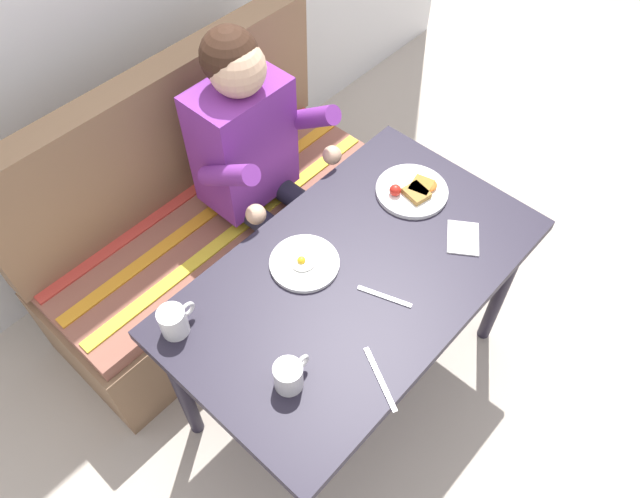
{
  "coord_description": "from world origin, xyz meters",
  "views": [
    {
      "loc": [
        -0.88,
        -0.65,
        2.26
      ],
      "look_at": [
        0.0,
        0.15,
        0.72
      ],
      "focal_mm": 34.3,
      "sensor_mm": 36.0,
      "label": 1
    }
  ],
  "objects_px": {
    "table": "(355,288)",
    "person": "(257,155)",
    "couch": "(210,227)",
    "plate_breakfast": "(413,191)",
    "fork": "(384,297)",
    "plate_eggs": "(304,263)",
    "coffee_mug": "(289,375)",
    "coffee_mug_second": "(174,321)",
    "napkin": "(463,238)",
    "knife": "(380,379)"
  },
  "relations": [
    {
      "from": "person",
      "to": "plate_eggs",
      "type": "xyz_separation_m",
      "value": [
        -0.23,
        -0.45,
        -0.0
      ]
    },
    {
      "from": "coffee_mug",
      "to": "knife",
      "type": "bearing_deg",
      "value": -45.02
    },
    {
      "from": "table",
      "to": "napkin",
      "type": "bearing_deg",
      "value": -26.31
    },
    {
      "from": "plate_breakfast",
      "to": "napkin",
      "type": "xyz_separation_m",
      "value": [
        -0.05,
        -0.24,
        -0.01
      ]
    },
    {
      "from": "plate_breakfast",
      "to": "fork",
      "type": "relative_size",
      "value": 1.45
    },
    {
      "from": "plate_breakfast",
      "to": "fork",
      "type": "xyz_separation_m",
      "value": [
        -0.39,
        -0.19,
        -0.01
      ]
    },
    {
      "from": "napkin",
      "to": "plate_eggs",
      "type": "bearing_deg",
      "value": 143.85
    },
    {
      "from": "coffee_mug",
      "to": "knife",
      "type": "height_order",
      "value": "coffee_mug"
    },
    {
      "from": "coffee_mug_second",
      "to": "knife",
      "type": "distance_m",
      "value": 0.6
    },
    {
      "from": "couch",
      "to": "coffee_mug",
      "type": "relative_size",
      "value": 12.2
    },
    {
      "from": "knife",
      "to": "plate_eggs",
      "type": "bearing_deg",
      "value": 98.61
    },
    {
      "from": "napkin",
      "to": "fork",
      "type": "distance_m",
      "value": 0.35
    },
    {
      "from": "coffee_mug_second",
      "to": "napkin",
      "type": "bearing_deg",
      "value": -26.59
    },
    {
      "from": "couch",
      "to": "coffee_mug_second",
      "type": "xyz_separation_m",
      "value": [
        -0.5,
        -0.51,
        0.45
      ]
    },
    {
      "from": "plate_breakfast",
      "to": "fork",
      "type": "bearing_deg",
      "value": -153.93
    },
    {
      "from": "person",
      "to": "coffee_mug_second",
      "type": "height_order",
      "value": "person"
    },
    {
      "from": "person",
      "to": "plate_breakfast",
      "type": "height_order",
      "value": "person"
    },
    {
      "from": "plate_breakfast",
      "to": "couch",
      "type": "bearing_deg",
      "value": 119.11
    },
    {
      "from": "person",
      "to": "plate_eggs",
      "type": "relative_size",
      "value": 5.55
    },
    {
      "from": "couch",
      "to": "knife",
      "type": "distance_m",
      "value": 1.14
    },
    {
      "from": "person",
      "to": "fork",
      "type": "distance_m",
      "value": 0.73
    },
    {
      "from": "person",
      "to": "napkin",
      "type": "xyz_separation_m",
      "value": [
        0.19,
        -0.76,
        -0.01
      ]
    },
    {
      "from": "plate_breakfast",
      "to": "plate_eggs",
      "type": "relative_size",
      "value": 1.13
    },
    {
      "from": "couch",
      "to": "plate_breakfast",
      "type": "xyz_separation_m",
      "value": [
        0.38,
        -0.69,
        0.41
      ]
    },
    {
      "from": "couch",
      "to": "person",
      "type": "bearing_deg",
      "value": -49.7
    },
    {
      "from": "table",
      "to": "plate_eggs",
      "type": "xyz_separation_m",
      "value": [
        -0.08,
        0.14,
        0.09
      ]
    },
    {
      "from": "table",
      "to": "coffee_mug",
      "type": "xyz_separation_m",
      "value": [
        -0.4,
        -0.1,
        0.13
      ]
    },
    {
      "from": "plate_eggs",
      "to": "napkin",
      "type": "relative_size",
      "value": 1.62
    },
    {
      "from": "coffee_mug",
      "to": "fork",
      "type": "distance_m",
      "value": 0.39
    },
    {
      "from": "plate_eggs",
      "to": "knife",
      "type": "height_order",
      "value": "plate_eggs"
    },
    {
      "from": "table",
      "to": "couch",
      "type": "bearing_deg",
      "value": 90.0
    },
    {
      "from": "couch",
      "to": "knife",
      "type": "height_order",
      "value": "couch"
    },
    {
      "from": "person",
      "to": "coffee_mug",
      "type": "xyz_separation_m",
      "value": [
        -0.55,
        -0.69,
        0.04
      ]
    },
    {
      "from": "plate_eggs",
      "to": "knife",
      "type": "xyz_separation_m",
      "value": [
        -0.14,
        -0.42,
        -0.01
      ]
    },
    {
      "from": "plate_breakfast",
      "to": "person",
      "type": "bearing_deg",
      "value": 114.61
    },
    {
      "from": "table",
      "to": "napkin",
      "type": "xyz_separation_m",
      "value": [
        0.34,
        -0.17,
        0.09
      ]
    },
    {
      "from": "couch",
      "to": "plate_eggs",
      "type": "bearing_deg",
      "value": -97.58
    },
    {
      "from": "table",
      "to": "person",
      "type": "height_order",
      "value": "person"
    },
    {
      "from": "fork",
      "to": "knife",
      "type": "height_order",
      "value": "same"
    },
    {
      "from": "napkin",
      "to": "fork",
      "type": "bearing_deg",
      "value": 172.34
    },
    {
      "from": "table",
      "to": "fork",
      "type": "distance_m",
      "value": 0.15
    },
    {
      "from": "table",
      "to": "knife",
      "type": "height_order",
      "value": "knife"
    },
    {
      "from": "table",
      "to": "fork",
      "type": "height_order",
      "value": "fork"
    },
    {
      "from": "couch",
      "to": "plate_eggs",
      "type": "relative_size",
      "value": 6.6
    },
    {
      "from": "plate_breakfast",
      "to": "coffee_mug",
      "type": "distance_m",
      "value": 0.81
    },
    {
      "from": "coffee_mug",
      "to": "fork",
      "type": "relative_size",
      "value": 0.69
    },
    {
      "from": "person",
      "to": "napkin",
      "type": "height_order",
      "value": "person"
    },
    {
      "from": "fork",
      "to": "knife",
      "type": "bearing_deg",
      "value": -162.77
    },
    {
      "from": "coffee_mug_second",
      "to": "fork",
      "type": "distance_m",
      "value": 0.62
    },
    {
      "from": "couch",
      "to": "person",
      "type": "xyz_separation_m",
      "value": [
        0.15,
        -0.17,
        0.41
      ]
    }
  ]
}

